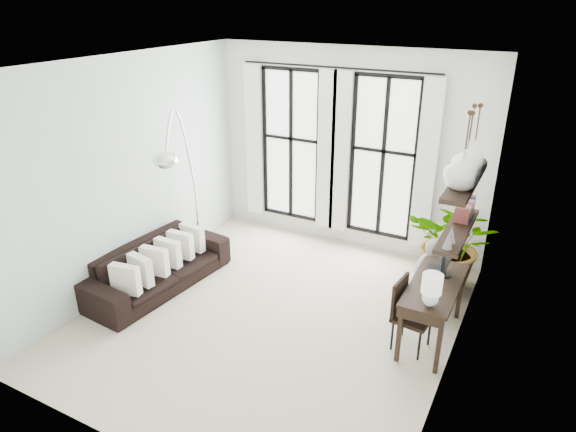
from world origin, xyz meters
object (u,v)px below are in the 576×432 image
Objects in this scene: buddha at (431,275)px; arc_lamp at (179,149)px; desk_chair at (407,310)px; plant at (454,244)px; desk at (434,289)px; sofa at (157,266)px.

arc_lamp is at bearing -165.84° from buddha.
buddha reaches higher than desk_chair.
plant is 0.62m from buddha.
desk is 0.39m from desk_chair.
desk_chair is 1.13m from buddha.
buddha is (3.54, 1.44, 0.07)m from sofa.
desk_chair is (3.51, 0.32, 0.18)m from sofa.
sofa is 3.82m from buddha.
buddha is (-0.16, -0.53, -0.28)m from plant.
arc_lamp is 2.69× the size of buddha.
arc_lamp is (-3.64, 0.03, 1.20)m from desk.
buddha is at bearing 95.03° from desk_chair.
arc_lamp reaches higher than desk_chair.
sofa is 1.70m from arc_lamp.
plant is at bearing 73.47° from buddha.
plant is 4.06m from arc_lamp.
buddha is at bearing 14.16° from arc_lamp.
desk_chair is (-0.23, -0.22, -0.22)m from desk.
desk_chair is 0.35× the size of arc_lamp.
desk reaches higher than buddha.
sofa is at bearing -168.33° from desk_chair.
desk is 0.98m from buddha.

